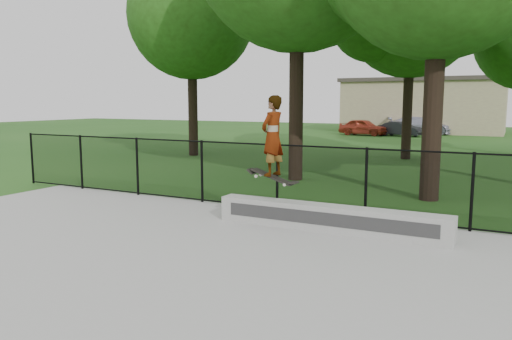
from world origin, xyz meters
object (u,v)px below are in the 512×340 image
object	(u,v)px
grind_ledge	(329,218)
car_b	(401,129)
car_a	(363,127)
car_c	(419,126)
skater_airborne	(273,138)

from	to	relation	value
grind_ledge	car_b	distance (m)	27.85
car_a	car_c	size ratio (longest dim) A/B	0.83
car_b	car_c	bearing A→B (deg)	-0.08
grind_ledge	skater_airborne	distance (m)	1.84
car_a	skater_airborne	world-z (taller)	skater_airborne
grind_ledge	car_b	bearing A→B (deg)	98.68
grind_ledge	car_c	bearing A→B (deg)	96.44
car_b	skater_airborne	distance (m)	28.01
car_c	skater_airborne	size ratio (longest dim) A/B	2.45
grind_ledge	skater_airborne	size ratio (longest dim) A/B	2.59
car_b	car_c	size ratio (longest dim) A/B	0.68
grind_ledge	car_c	distance (m)	30.35
car_c	grind_ledge	bearing A→B (deg)	172.61
grind_ledge	car_b	world-z (taller)	car_b
car_b	car_a	bearing A→B (deg)	111.43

